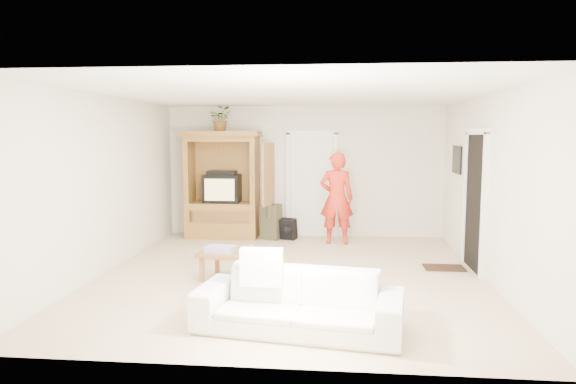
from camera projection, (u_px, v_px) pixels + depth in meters
name	position (u px, v px, depth m)	size (l,w,h in m)	color
floor	(291.00, 275.00, 7.46)	(6.00, 6.00, 0.00)	tan
ceiling	(291.00, 94.00, 7.17)	(6.00, 6.00, 0.00)	white
wall_back	(304.00, 171.00, 10.28)	(5.50, 5.50, 0.00)	silver
wall_front	(259.00, 221.00, 4.34)	(5.50, 5.50, 0.00)	silver
wall_left	(106.00, 185.00, 7.57)	(6.00, 6.00, 0.00)	silver
wall_right	(490.00, 188.00, 7.05)	(6.00, 6.00, 0.00)	silver
armoire	(224.00, 192.00, 10.14)	(1.82, 1.14, 2.10)	olive
door_back	(312.00, 186.00, 10.27)	(0.85, 0.05, 2.04)	white
doorway_right	(475.00, 203.00, 7.68)	(0.05, 0.90, 2.04)	black
framed_picture	(457.00, 160.00, 8.90)	(0.03, 0.60, 0.48)	black
doormat	(444.00, 268.00, 7.83)	(0.60, 0.40, 0.02)	#382316
plant	(221.00, 119.00, 9.95)	(0.43, 0.37, 0.48)	#4C7238
man	(337.00, 198.00, 9.53)	(0.63, 0.41, 1.72)	red
sofa	(299.00, 302.00, 5.31)	(2.12, 0.83, 0.62)	silver
coffee_table	(240.00, 256.00, 7.14)	(1.20, 0.85, 0.40)	olive
towel	(220.00, 249.00, 7.15)	(0.38, 0.28, 0.08)	#FD54B6
candle	(251.00, 248.00, 7.16)	(0.08, 0.08, 0.10)	tan
backpack_black	(288.00, 229.00, 9.97)	(0.32, 0.19, 0.40)	black
backpack_olive	(271.00, 222.00, 10.01)	(0.36, 0.27, 0.69)	#47442B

